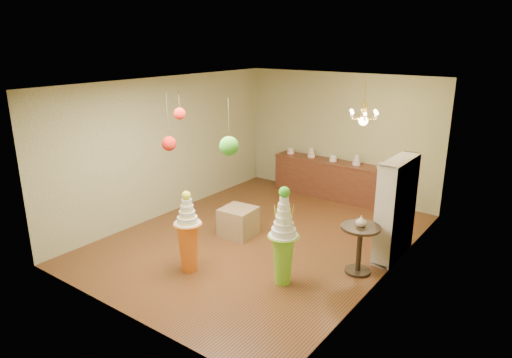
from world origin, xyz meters
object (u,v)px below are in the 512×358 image
Objects in this scene: sideboard at (332,179)px; round_table at (360,243)px; pedestal_green at (283,246)px; pedestal_orange at (188,240)px.

sideboard is 3.76m from round_table.
sideboard is at bearing 107.03° from pedestal_green.
pedestal_orange is at bearing -92.81° from sideboard.
round_table is (2.10, -3.12, 0.06)m from sideboard.
pedestal_green reaches higher than pedestal_orange.
round_table is at bearing 51.51° from pedestal_green.
pedestal_green is at bearing -128.49° from round_table.
pedestal_green is at bearing -72.97° from sideboard.
pedestal_green is 4.35m from sideboard.
round_table is (0.83, 1.04, -0.10)m from pedestal_green.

